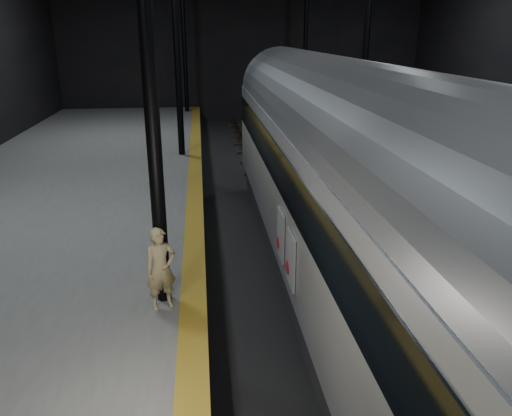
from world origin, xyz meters
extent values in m
plane|color=black|center=(0.00, 0.00, 0.00)|extent=(44.00, 44.00, 0.00)
cube|color=#565653|center=(-7.50, 0.00, 0.50)|extent=(9.00, 43.80, 1.00)
cube|color=olive|center=(-3.25, 0.00, 1.00)|extent=(0.50, 43.80, 0.01)
cube|color=#3F3328|center=(-0.72, 0.00, 0.17)|extent=(0.08, 43.00, 0.14)
cube|color=#3F3328|center=(0.72, 0.00, 0.17)|extent=(0.08, 43.00, 0.14)
cube|color=black|center=(0.00, 0.00, 0.06)|extent=(2.40, 42.00, 0.12)
cylinder|color=black|center=(-3.80, -4.00, 6.00)|extent=(0.26, 0.26, 10.00)
cylinder|color=black|center=(-3.80, 8.00, 6.00)|extent=(0.26, 0.26, 10.00)
cylinder|color=black|center=(3.80, 8.00, 6.00)|extent=(0.26, 0.26, 10.00)
cylinder|color=black|center=(-3.80, 20.00, 6.00)|extent=(0.26, 0.26, 10.00)
cylinder|color=black|center=(3.80, 20.00, 6.00)|extent=(0.26, 0.26, 10.00)
cube|color=#989CA0|center=(0.00, -3.47, 2.48)|extent=(2.83, 19.49, 2.92)
cube|color=black|center=(0.00, -3.47, 0.65)|extent=(2.58, 19.10, 0.83)
cube|color=black|center=(0.00, -3.47, 3.17)|extent=(2.88, 19.20, 0.88)
cylinder|color=slate|center=(0.00, -3.47, 3.95)|extent=(2.77, 19.29, 2.77)
cube|color=black|center=(0.00, 3.35, 0.29)|extent=(1.75, 2.14, 0.34)
cube|color=silver|center=(-1.44, -4.44, 1.90)|extent=(0.04, 0.73, 1.02)
cube|color=silver|center=(-1.44, -3.28, 1.90)|extent=(0.04, 0.73, 1.02)
cylinder|color=maroon|center=(-1.46, -4.27, 1.66)|extent=(0.03, 0.25, 0.25)
cylinder|color=maroon|center=(-1.46, -3.10, 1.66)|extent=(0.03, 0.25, 0.25)
imported|color=tan|center=(-3.80, -4.32, 1.78)|extent=(0.67, 0.57, 1.56)
camera|label=1|loc=(-2.99, -12.59, 5.82)|focal=35.00mm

